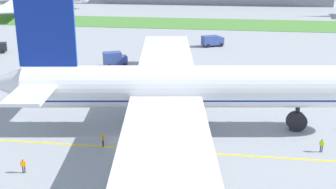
{
  "coord_description": "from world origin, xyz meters",
  "views": [
    {
      "loc": [
        11.63,
        -46.84,
        21.41
      ],
      "look_at": [
        3.54,
        7.65,
        3.66
      ],
      "focal_mm": 46.41,
      "sensor_mm": 36.0,
      "label": 1
    }
  ],
  "objects_px": {
    "ground_crew_wingwalker_port": "(103,138)",
    "service_truck_fuel_bowser": "(115,59)",
    "ground_crew_marshaller_front": "(322,144)",
    "service_truck_baggage_loader": "(212,41)",
    "ground_crew_wingwalker_starboard": "(23,165)",
    "airliner_foreground": "(176,88)"
  },
  "relations": [
    {
      "from": "ground_crew_wingwalker_port",
      "to": "service_truck_fuel_bowser",
      "type": "distance_m",
      "value": 38.17
    },
    {
      "from": "ground_crew_marshaller_front",
      "to": "service_truck_baggage_loader",
      "type": "relative_size",
      "value": 0.28
    },
    {
      "from": "ground_crew_wingwalker_port",
      "to": "ground_crew_marshaller_front",
      "type": "height_order",
      "value": "ground_crew_wingwalker_port"
    },
    {
      "from": "ground_crew_wingwalker_starboard",
      "to": "service_truck_baggage_loader",
      "type": "relative_size",
      "value": 0.27
    },
    {
      "from": "service_truck_fuel_bowser",
      "to": "ground_crew_wingwalker_port",
      "type": "bearing_deg",
      "value": -76.96
    },
    {
      "from": "ground_crew_marshaller_front",
      "to": "service_truck_fuel_bowser",
      "type": "relative_size",
      "value": 0.31
    },
    {
      "from": "ground_crew_marshaller_front",
      "to": "service_truck_fuel_bowser",
      "type": "distance_m",
      "value": 48.52
    },
    {
      "from": "airliner_foreground",
      "to": "service_truck_baggage_loader",
      "type": "bearing_deg",
      "value": 88.04
    },
    {
      "from": "airliner_foreground",
      "to": "service_truck_fuel_bowser",
      "type": "height_order",
      "value": "airliner_foreground"
    },
    {
      "from": "airliner_foreground",
      "to": "ground_crew_wingwalker_starboard",
      "type": "height_order",
      "value": "airliner_foreground"
    },
    {
      "from": "service_truck_fuel_bowser",
      "to": "ground_crew_wingwalker_starboard",
      "type": "bearing_deg",
      "value": -86.92
    },
    {
      "from": "ground_crew_wingwalker_port",
      "to": "ground_crew_wingwalker_starboard",
      "type": "xyz_separation_m",
      "value": [
        -6.21,
        -7.45,
        -0.1
      ]
    },
    {
      "from": "service_truck_baggage_loader",
      "to": "airliner_foreground",
      "type": "bearing_deg",
      "value": -91.96
    },
    {
      "from": "ground_crew_wingwalker_port",
      "to": "service_truck_baggage_loader",
      "type": "height_order",
      "value": "service_truck_baggage_loader"
    },
    {
      "from": "airliner_foreground",
      "to": "ground_crew_wingwalker_starboard",
      "type": "bearing_deg",
      "value": -136.01
    },
    {
      "from": "airliner_foreground",
      "to": "ground_crew_wingwalker_port",
      "type": "relative_size",
      "value": 43.97
    },
    {
      "from": "ground_crew_wingwalker_port",
      "to": "ground_crew_marshaller_front",
      "type": "bearing_deg",
      "value": 5.03
    },
    {
      "from": "airliner_foreground",
      "to": "service_truck_fuel_bowser",
      "type": "distance_m",
      "value": 35.4
    },
    {
      "from": "ground_crew_wingwalker_port",
      "to": "service_truck_fuel_bowser",
      "type": "relative_size",
      "value": 0.33
    },
    {
      "from": "ground_crew_wingwalker_starboard",
      "to": "ground_crew_wingwalker_port",
      "type": "bearing_deg",
      "value": 50.2
    },
    {
      "from": "airliner_foreground",
      "to": "ground_crew_wingwalker_starboard",
      "type": "xyz_separation_m",
      "value": [
        -14.05,
        -13.56,
        -4.78
      ]
    },
    {
      "from": "airliner_foreground",
      "to": "service_truck_baggage_loader",
      "type": "height_order",
      "value": "airliner_foreground"
    }
  ]
}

